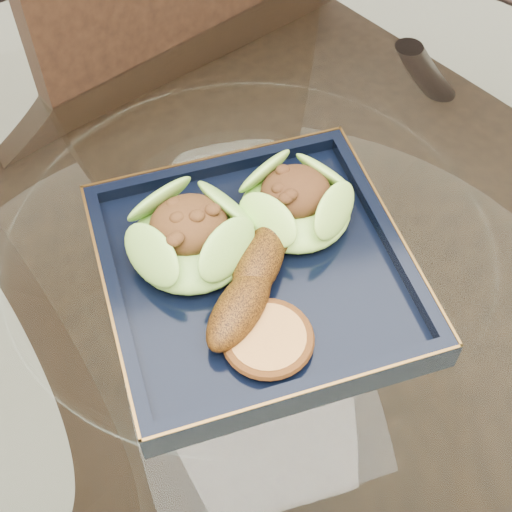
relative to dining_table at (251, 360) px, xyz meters
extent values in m
cylinder|color=white|center=(0.00, 0.00, 0.16)|extent=(1.10, 1.10, 0.01)
torus|color=black|center=(0.00, 0.00, 0.16)|extent=(1.13, 1.13, 0.02)
torus|color=black|center=(0.00, 0.00, -0.48)|extent=(0.81, 0.81, 0.02)
cylinder|color=black|center=(0.28, 0.28, -0.22)|extent=(0.04, 0.04, 0.75)
cylinder|color=black|center=(-0.28, 0.28, -0.22)|extent=(0.04, 0.04, 0.75)
cube|color=#321D10|center=(0.12, 0.20, -0.10)|extent=(0.59, 0.59, 0.04)
cube|color=#321D10|center=(0.03, 0.39, 0.18)|extent=(0.40, 0.21, 0.49)
cylinder|color=#321D10|center=(0.02, -0.05, -0.36)|extent=(0.03, 0.03, 0.48)
cylinder|color=#321D10|center=(0.37, 0.11, -0.36)|extent=(0.03, 0.03, 0.48)
cylinder|color=#321D10|center=(-0.14, 0.30, -0.36)|extent=(0.03, 0.03, 0.48)
cylinder|color=#321D10|center=(0.21, 0.46, -0.36)|extent=(0.03, 0.03, 0.48)
cube|color=black|center=(0.00, -0.01, 0.17)|extent=(0.28, 0.28, 0.02)
ellipsoid|color=#5D952B|center=(-0.05, 0.03, 0.20)|extent=(0.12, 0.12, 0.04)
ellipsoid|color=#69B033|center=(0.06, 0.04, 0.20)|extent=(0.12, 0.12, 0.04)
ellipsoid|color=#562F09|center=(0.01, -0.01, 0.20)|extent=(0.14, 0.17, 0.03)
cylinder|color=#C28840|center=(-0.01, -0.08, 0.19)|extent=(0.07, 0.07, 0.01)
camera|label=1|loc=(-0.10, -0.37, 0.71)|focal=50.00mm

